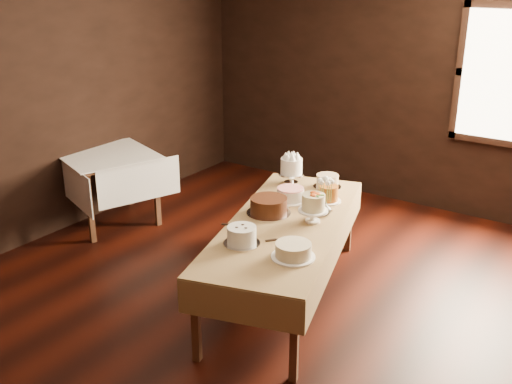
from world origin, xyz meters
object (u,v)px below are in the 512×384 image
object	(u,v)px
side_table	(108,162)
cake_cream	(293,251)
cake_chocolate	(269,206)
cake_speckled	(327,182)
cake_server_e	(241,226)
flower_vase	(324,208)
cake_meringue	(291,172)
cake_swirl	(242,236)
cake_flowers	(313,210)
display_table	(286,228)
cake_server_c	(287,206)
cake_caramel	(328,194)
cake_server_a	(286,239)
cake_lattice	(290,195)
cake_server_d	(325,212)

from	to	relation	value
side_table	cake_cream	xyz separation A→B (m)	(2.78, -0.78, 0.06)
cake_chocolate	side_table	bearing A→B (deg)	174.49
cake_speckled	cake_server_e	xyz separation A→B (m)	(-0.14, -1.19, -0.06)
flower_vase	cake_speckled	bearing A→B (deg)	116.20
cake_meringue	flower_vase	xyz separation A→B (m)	(0.63, -0.49, -0.06)
cake_swirl	cake_flowers	bearing A→B (deg)	70.79
display_table	cake_cream	world-z (taller)	cake_cream
cake_server_c	flower_vase	bearing A→B (deg)	-113.82
cake_meringue	cake_cream	bearing A→B (deg)	-57.88
cake_caramel	cake_server_c	bearing A→B (deg)	-125.82
display_table	cake_swirl	distance (m)	0.56
cake_flowers	flower_vase	world-z (taller)	cake_flowers
side_table	cake_caramel	bearing A→B (deg)	7.45
cake_cream	flower_vase	size ratio (longest dim) A/B	3.08
flower_vase	cake_flowers	bearing A→B (deg)	-91.67
cake_chocolate	flower_vase	bearing A→B (deg)	32.50
cake_speckled	cake_server_c	bearing A→B (deg)	-94.95
cake_chocolate	cake_server_a	world-z (taller)	cake_chocolate
cake_cream	cake_server_e	bearing A→B (deg)	160.32
display_table	cake_meringue	xyz separation A→B (m)	(-0.44, 0.80, 0.17)
cake_lattice	side_table	bearing A→B (deg)	-176.20
cake_chocolate	cake_server_e	bearing A→B (deg)	-95.64
display_table	cake_server_d	size ratio (longest dim) A/B	10.05
cake_chocolate	flower_vase	world-z (taller)	cake_chocolate
cake_caramel	cake_flowers	distance (m)	0.48
display_table	cake_server_e	world-z (taller)	cake_server_e
cake_lattice	cake_cream	xyz separation A→B (m)	(0.59, -0.92, 0.00)
cake_swirl	cake_server_d	size ratio (longest dim) A/B	1.16
display_table	cake_swirl	xyz separation A→B (m)	(-0.05, -0.54, 0.12)
cake_swirl	flower_vase	world-z (taller)	cake_swirl
cake_meringue	cake_server_c	xyz separation A→B (m)	(0.28, -0.52, -0.12)
side_table	flower_vase	bearing A→B (deg)	0.86
cake_server_a	cake_swirl	bearing A→B (deg)	178.14
side_table	flower_vase	size ratio (longest dim) A/B	9.87
cake_cream	cake_server_c	xyz separation A→B (m)	(-0.54, 0.79, -0.05)
cake_chocolate	cake_cream	bearing A→B (deg)	-43.97
cake_lattice	cake_cream	world-z (taller)	same
side_table	cake_server_c	distance (m)	2.25
side_table	cake_caramel	size ratio (longest dim) A/B	5.08
cake_speckled	cake_lattice	world-z (taller)	cake_speckled
cake_chocolate	cake_flowers	xyz separation A→B (m)	(0.39, 0.07, 0.04)
display_table	cake_chocolate	size ratio (longest dim) A/B	5.70
display_table	cake_chocolate	distance (m)	0.25
display_table	cake_cream	distance (m)	0.64
display_table	cake_server_e	size ratio (longest dim) A/B	10.05
cake_flowers	cake_swirl	distance (m)	0.71
cake_speckled	cake_server_c	size ratio (longest dim) A/B	1.21
cake_chocolate	flower_vase	xyz separation A→B (m)	(0.39, 0.25, -0.01)
cake_speckled	cake_server_c	distance (m)	0.63
cake_speckled	cake_server_a	world-z (taller)	cake_speckled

